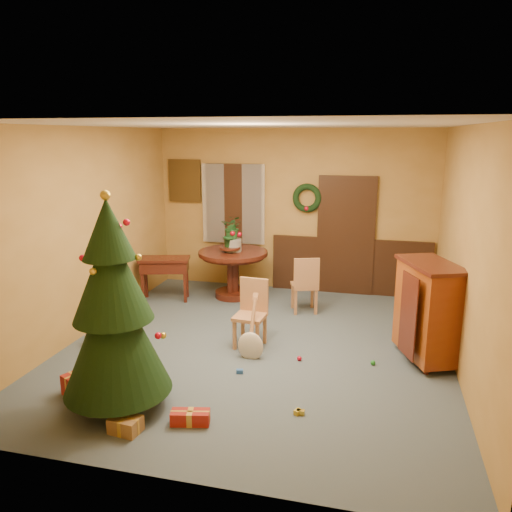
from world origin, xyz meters
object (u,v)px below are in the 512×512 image
(chair_near, at_px, (252,310))
(christmas_tree, at_px, (113,310))
(sideboard, at_px, (428,309))
(writing_desk, at_px, (165,268))
(dining_table, at_px, (233,265))

(chair_near, distance_m, christmas_tree, 2.20)
(christmas_tree, bearing_deg, sideboard, 31.36)
(writing_desk, xyz_separation_m, sideboard, (4.16, -1.42, 0.12))
(chair_near, bearing_deg, sideboard, 1.34)
(dining_table, xyz_separation_m, writing_desk, (-1.09, -0.44, -0.01))
(dining_table, height_order, christmas_tree, christmas_tree)
(dining_table, xyz_separation_m, sideboard, (3.07, -1.86, 0.10))
(dining_table, height_order, writing_desk, dining_table)
(christmas_tree, relative_size, writing_desk, 2.46)
(chair_near, bearing_deg, writing_desk, 142.39)
(dining_table, xyz_separation_m, christmas_tree, (-0.12, -3.80, 0.50))
(dining_table, bearing_deg, writing_desk, -158.12)
(christmas_tree, xyz_separation_m, sideboard, (3.19, 1.94, -0.40))
(chair_near, relative_size, writing_desk, 0.99)
(christmas_tree, relative_size, sideboard, 1.78)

